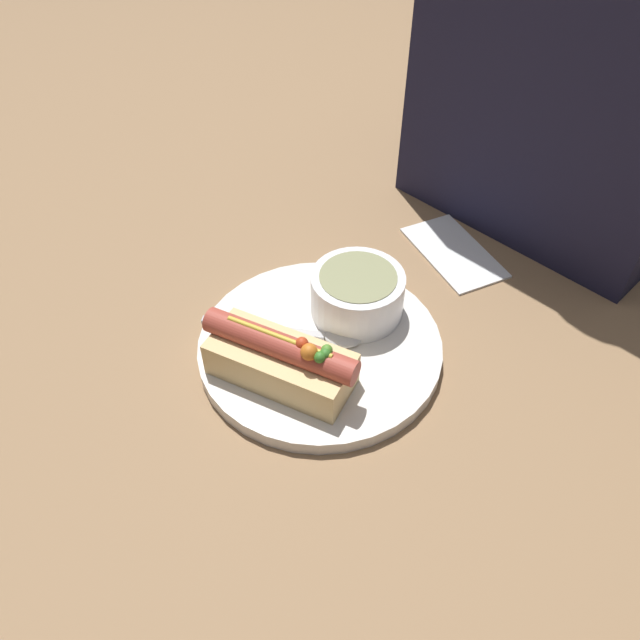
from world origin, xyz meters
The scene contains 7 objects.
ground_plane centered at (0.00, 0.00, 0.00)m, with size 4.00×4.00×0.00m, color #93704C.
dinner_plate centered at (0.00, 0.00, 0.01)m, with size 0.26×0.26×0.02m.
hot_dog centered at (0.01, -0.06, 0.04)m, with size 0.16×0.10×0.07m.
soup_bowl centered at (-0.01, 0.06, 0.04)m, with size 0.10×0.10×0.05m.
spoon centered at (-0.01, 0.00, 0.02)m, with size 0.15×0.11×0.01m.
napkin centered at (0.00, 0.23, 0.00)m, with size 0.15×0.12×0.01m.
seated_diner centered at (0.02, 0.37, 0.23)m, with size 0.33×0.15×0.53m.
Camera 1 is at (0.31, -0.31, 0.50)m, focal length 35.00 mm.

